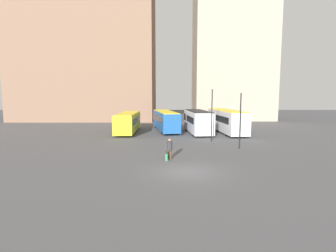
% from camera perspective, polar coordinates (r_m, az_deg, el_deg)
% --- Properties ---
extents(ground_plane, '(160.00, 160.00, 0.00)m').
position_cam_1_polar(ground_plane, '(18.74, 4.39, -9.89)').
color(ground_plane, '#4C4C4F').
extents(building_block_left, '(29.41, 15.95, 42.45)m').
position_cam_1_polar(building_block_left, '(64.06, -17.15, 20.73)').
color(building_block_left, '#7F604C').
rests_on(building_block_left, ground_plane).
extents(building_block_right, '(16.86, 11.23, 42.00)m').
position_cam_1_polar(building_block_right, '(63.11, 14.18, 20.83)').
color(building_block_right, tan).
rests_on(building_block_right, ground_plane).
extents(bus_0, '(2.54, 10.13, 2.84)m').
position_cam_1_polar(bus_0, '(38.26, -8.53, 0.90)').
color(bus_0, gold).
rests_on(bus_0, ground_plane).
extents(bus_1, '(4.29, 11.25, 2.97)m').
position_cam_1_polar(bus_1, '(39.91, -0.41, 1.31)').
color(bus_1, '#1E56A3').
rests_on(bus_1, ground_plane).
extents(bus_2, '(3.38, 9.26, 3.20)m').
position_cam_1_polar(bus_2, '(37.44, 6.66, 1.08)').
color(bus_2, silver).
rests_on(bus_2, ground_plane).
extents(bus_3, '(3.59, 12.05, 3.24)m').
position_cam_1_polar(bus_3, '(39.12, 12.70, 1.25)').
color(bus_3, silver).
rests_on(bus_3, ground_plane).
extents(traveler, '(0.47, 0.47, 1.76)m').
position_cam_1_polar(traveler, '(21.99, 0.52, -4.59)').
color(traveler, '#4C3828').
rests_on(traveler, ground_plane).
extents(suitcase, '(0.21, 0.44, 0.86)m').
position_cam_1_polar(suitcase, '(21.71, -0.18, -6.74)').
color(suitcase, '#28844C').
rests_on(suitcase, ground_plane).
extents(lamp_post_0, '(0.28, 0.28, 6.30)m').
position_cam_1_polar(lamp_post_0, '(30.72, 9.69, 3.45)').
color(lamp_post_0, black).
rests_on(lamp_post_0, ground_plane).
extents(lamp_post_1, '(0.28, 0.28, 5.83)m').
position_cam_1_polar(lamp_post_1, '(27.15, 15.64, 2.37)').
color(lamp_post_1, black).
rests_on(lamp_post_1, ground_plane).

